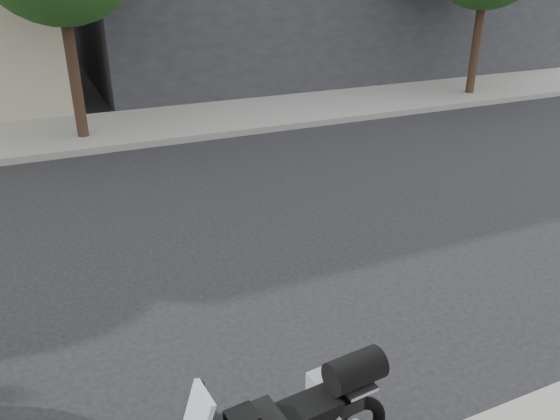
{
  "coord_description": "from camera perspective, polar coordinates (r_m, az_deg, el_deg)",
  "views": [
    {
      "loc": [
        2.86,
        6.49,
        3.61
      ],
      "look_at": [
        0.37,
        1.0,
        0.9
      ],
      "focal_mm": 35.0,
      "sensor_mm": 36.0,
      "label": 1
    }
  ],
  "objects": [
    {
      "name": "far_sidewalk",
      "position": [
        13.76,
        -11.69,
        8.82
      ],
      "size": [
        44.0,
        3.0,
        0.15
      ],
      "primitive_type": "cube",
      "color": "gray",
      "rests_on": "ground"
    },
    {
      "name": "ground",
      "position": [
        7.96,
        -0.53,
        -2.78
      ],
      "size": [
        120.0,
        120.0,
        0.0
      ],
      "primitive_type": "plane",
      "color": "black",
      "rests_on": "ground"
    }
  ]
}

